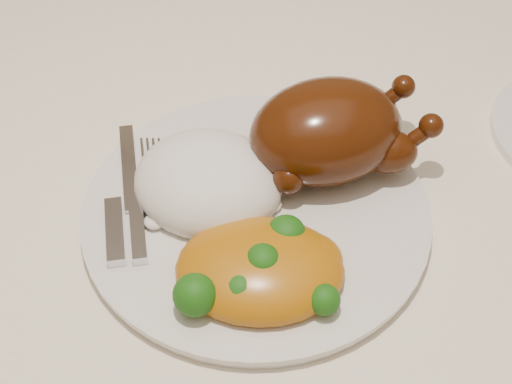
{
  "coord_description": "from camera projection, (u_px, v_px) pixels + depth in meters",
  "views": [
    {
      "loc": [
        0.05,
        -0.45,
        1.24
      ],
      "look_at": [
        0.04,
        -0.04,
        0.8
      ],
      "focal_mm": 50.0,
      "sensor_mm": 36.0,
      "label": 1
    }
  ],
  "objects": [
    {
      "name": "dinner_plate",
      "position": [
        256.0,
        212.0,
        0.62
      ],
      "size": [
        0.34,
        0.34,
        0.01
      ],
      "primitive_type": "cylinder",
      "rotation": [
        0.0,
        0.0,
        -0.16
      ],
      "color": "silver",
      "rests_on": "tablecloth"
    },
    {
      "name": "cutlery",
      "position": [
        130.0,
        208.0,
        0.61
      ],
      "size": [
        0.05,
        0.17,
        0.01
      ],
      "rotation": [
        0.0,
        0.0,
        0.2
      ],
      "color": "silver",
      "rests_on": "dinner_plate"
    },
    {
      "name": "mac_and_cheese",
      "position": [
        264.0,
        269.0,
        0.56
      ],
      "size": [
        0.14,
        0.1,
        0.05
      ],
      "rotation": [
        0.0,
        0.0,
        -0.0
      ],
      "color": "#B1630B",
      "rests_on": "dinner_plate"
    },
    {
      "name": "dining_table",
      "position": [
        222.0,
        251.0,
        0.73
      ],
      "size": [
        1.6,
        0.9,
        0.76
      ],
      "color": "brown",
      "rests_on": "floor"
    },
    {
      "name": "roast_chicken",
      "position": [
        330.0,
        130.0,
        0.62
      ],
      "size": [
        0.18,
        0.14,
        0.09
      ],
      "rotation": [
        0.0,
        0.0,
        0.32
      ],
      "color": "#401806",
      "rests_on": "dinner_plate"
    },
    {
      "name": "rice_mound",
      "position": [
        208.0,
        183.0,
        0.62
      ],
      "size": [
        0.16,
        0.15,
        0.07
      ],
      "rotation": [
        0.0,
        0.0,
        -0.31
      ],
      "color": "white",
      "rests_on": "dinner_plate"
    },
    {
      "name": "tablecloth",
      "position": [
        219.0,
        204.0,
        0.68
      ],
      "size": [
        1.73,
        1.03,
        0.18
      ],
      "color": "white",
      "rests_on": "dining_table"
    }
  ]
}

